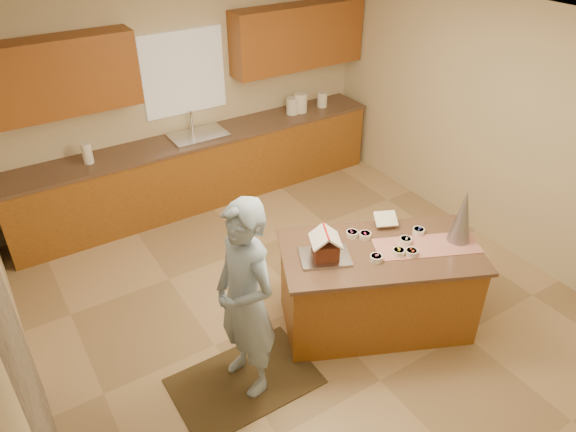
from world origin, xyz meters
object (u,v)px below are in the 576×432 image
object	(u,v)px
tinsel_tree	(463,216)
gingerbread_house	(325,246)
island_base	(376,289)
boy	(245,301)

from	to	relation	value
tinsel_tree	gingerbread_house	xyz separation A→B (m)	(-1.18, 0.43, -0.14)
tinsel_tree	gingerbread_house	distance (m)	1.27
tinsel_tree	gingerbread_house	world-z (taller)	tinsel_tree
island_base	boy	bearing A→B (deg)	-156.42
island_base	gingerbread_house	xyz separation A→B (m)	(-0.49, 0.17, 0.58)
island_base	boy	xyz separation A→B (m)	(-1.36, 0.02, 0.48)
boy	gingerbread_house	xyz separation A→B (m)	(0.87, 0.15, 0.09)
island_base	boy	world-z (taller)	boy
island_base	boy	size ratio (longest dim) A/B	0.96
island_base	tinsel_tree	distance (m)	1.03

